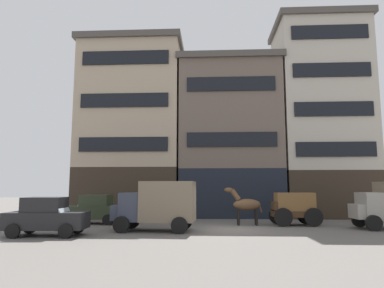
% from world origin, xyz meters
% --- Properties ---
extents(ground_plane, '(120.00, 120.00, 0.00)m').
position_xyz_m(ground_plane, '(0.00, 0.00, 0.00)').
color(ground_plane, '#605B56').
extents(building_far_left, '(8.68, 5.96, 14.70)m').
position_xyz_m(building_far_left, '(-7.64, 8.99, 7.39)').
color(building_far_left, '#33281E').
rests_on(building_far_left, ground_plane).
extents(building_center_left, '(8.55, 5.96, 12.86)m').
position_xyz_m(building_center_left, '(0.62, 8.99, 6.47)').
color(building_center_left, black).
rests_on(building_center_left, ground_plane).
extents(building_center_right, '(7.43, 5.96, 16.24)m').
position_xyz_m(building_center_right, '(8.27, 8.99, 8.17)').
color(building_center_right, '#33281E').
rests_on(building_center_right, ground_plane).
extents(cargo_wagon, '(2.98, 1.66, 1.98)m').
position_xyz_m(cargo_wagon, '(4.10, 2.24, 1.15)').
color(cargo_wagon, '#3D2819').
rests_on(cargo_wagon, ground_plane).
extents(draft_horse, '(2.35, 0.70, 2.30)m').
position_xyz_m(draft_horse, '(1.15, 2.23, 1.27)').
color(draft_horse, '#513823').
rests_on(draft_horse, ground_plane).
extents(delivery_truck_near, '(4.44, 2.35, 2.62)m').
position_xyz_m(delivery_truck_near, '(-3.85, -0.90, 1.42)').
color(delivery_truck_near, '#333847').
rests_on(delivery_truck_near, ground_plane).
extents(sedan_dark, '(3.79, 2.04, 1.83)m').
position_xyz_m(sedan_dark, '(-8.88, -2.97, 0.91)').
color(sedan_dark, black).
rests_on(sedan_dark, ground_plane).
extents(sedan_light, '(3.72, 1.89, 1.83)m').
position_xyz_m(sedan_light, '(-8.46, 2.58, 0.91)').
color(sedan_light, '#2D3823').
rests_on(sedan_light, ground_plane).
extents(pedestrian_officer, '(0.50, 0.50, 1.79)m').
position_xyz_m(pedestrian_officer, '(-5.86, 4.42, 0.98)').
color(pedestrian_officer, black).
rests_on(pedestrian_officer, ground_plane).
extents(fire_hydrant_curbside, '(0.24, 0.24, 0.83)m').
position_xyz_m(fire_hydrant_curbside, '(-2.57, 5.34, 0.43)').
color(fire_hydrant_curbside, maroon).
rests_on(fire_hydrant_curbside, ground_plane).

